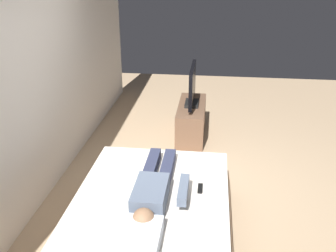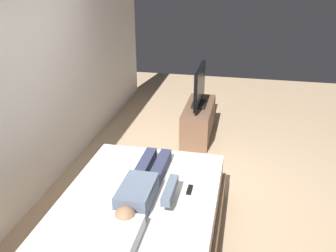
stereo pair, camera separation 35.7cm
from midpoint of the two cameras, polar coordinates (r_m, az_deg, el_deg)
ground_plane at (r=4.33m, az=1.25°, el=-11.00°), size 10.00×10.00×0.00m
back_wall at (r=4.56m, az=-20.13°, el=8.80°), size 6.40×0.10×2.80m
bed at (r=3.58m, az=-5.46°, el=-14.49°), size 1.92×1.46×0.54m
pillow at (r=2.89m, az=-8.49°, el=-17.05°), size 0.48×0.34×0.12m
person at (r=3.38m, az=-5.15°, el=-9.48°), size 1.26×0.46×0.18m
remote at (r=3.50m, az=2.01°, el=-9.59°), size 0.15×0.04×0.02m
tv_stand at (r=5.69m, az=1.81°, el=0.87°), size 1.10×0.40×0.50m
tv at (r=5.51m, az=1.88°, el=6.00°), size 0.88×0.20×0.59m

